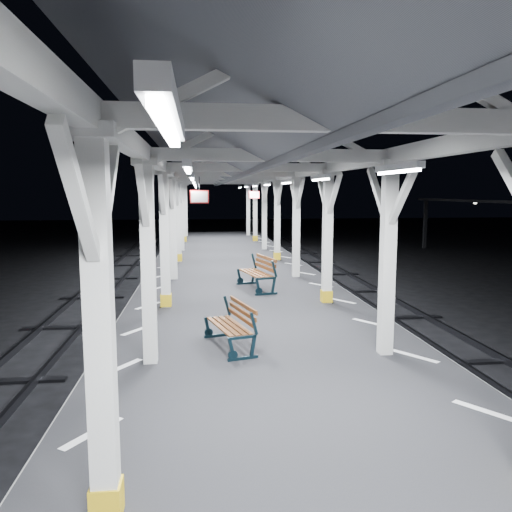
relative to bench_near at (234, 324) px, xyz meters
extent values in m
plane|color=black|center=(0.58, 1.33, -1.43)|extent=(120.00, 120.00, 0.00)
cube|color=black|center=(0.58, 1.33, -0.93)|extent=(6.00, 50.00, 1.00)
cube|color=silver|center=(-1.87, 1.33, -0.43)|extent=(1.00, 48.00, 0.01)
cube|color=silver|center=(3.03, 1.33, -0.43)|extent=(1.00, 48.00, 0.01)
cube|color=#2D2D33|center=(-3.87, 1.33, -1.35)|extent=(0.08, 60.00, 0.16)
cube|color=black|center=(-4.42, 1.33, -1.40)|extent=(2.20, 0.22, 0.06)
cube|color=#2D2D33|center=(5.03, 1.33, -1.35)|extent=(0.08, 60.00, 0.16)
cube|color=#2D2D33|center=(6.13, 1.33, -1.35)|extent=(0.08, 60.00, 0.16)
cube|color=black|center=(5.58, 1.33, -1.40)|extent=(2.20, 0.22, 0.06)
cube|color=silver|center=(-1.42, -4.67, 1.17)|extent=(0.22, 0.22, 3.20)
cube|color=silver|center=(-1.42, -4.67, 2.83)|extent=(0.40, 0.40, 0.12)
cube|color=gold|center=(-1.42, -4.67, -0.25)|extent=(0.26, 0.26, 0.30)
cube|color=silver|center=(-1.42, -4.12, 2.32)|extent=(0.10, 0.99, 0.99)
cube|color=silver|center=(-1.42, -5.22, 2.32)|extent=(0.10, 0.99, 0.99)
cube|color=silver|center=(-1.42, -0.67, 1.17)|extent=(0.22, 0.22, 3.20)
cube|color=silver|center=(-1.42, -0.67, 2.83)|extent=(0.40, 0.40, 0.12)
cube|color=silver|center=(-1.42, -0.12, 2.32)|extent=(0.10, 0.99, 0.99)
cube|color=silver|center=(-1.42, -1.22, 2.32)|extent=(0.10, 0.99, 0.99)
cube|color=silver|center=(-1.42, 3.33, 1.17)|extent=(0.22, 0.22, 3.20)
cube|color=silver|center=(-1.42, 3.33, 2.83)|extent=(0.40, 0.40, 0.12)
cube|color=gold|center=(-1.42, 3.33, -0.25)|extent=(0.26, 0.26, 0.30)
cube|color=silver|center=(-1.42, 3.88, 2.32)|extent=(0.10, 0.99, 0.99)
cube|color=silver|center=(-1.42, 2.78, 2.32)|extent=(0.10, 0.99, 0.99)
cube|color=silver|center=(-1.42, 7.33, 1.17)|extent=(0.22, 0.22, 3.20)
cube|color=silver|center=(-1.42, 7.33, 2.83)|extent=(0.40, 0.40, 0.12)
cube|color=silver|center=(-1.42, 7.88, 2.32)|extent=(0.10, 0.99, 0.99)
cube|color=silver|center=(-1.42, 6.78, 2.32)|extent=(0.10, 0.99, 0.99)
cube|color=silver|center=(-1.42, 11.33, 1.17)|extent=(0.22, 0.22, 3.20)
cube|color=silver|center=(-1.42, 11.33, 2.83)|extent=(0.40, 0.40, 0.12)
cube|color=gold|center=(-1.42, 11.33, -0.25)|extent=(0.26, 0.26, 0.30)
cube|color=silver|center=(-1.42, 11.88, 2.32)|extent=(0.10, 0.99, 0.99)
cube|color=silver|center=(-1.42, 10.78, 2.32)|extent=(0.10, 0.99, 0.99)
cube|color=silver|center=(-1.42, 15.33, 1.17)|extent=(0.22, 0.22, 3.20)
cube|color=silver|center=(-1.42, 15.33, 2.83)|extent=(0.40, 0.40, 0.12)
cube|color=silver|center=(-1.42, 15.88, 2.32)|extent=(0.10, 0.99, 0.99)
cube|color=silver|center=(-1.42, 14.78, 2.32)|extent=(0.10, 0.99, 0.99)
cube|color=silver|center=(-1.42, 19.33, 1.17)|extent=(0.22, 0.22, 3.20)
cube|color=silver|center=(-1.42, 19.33, 2.83)|extent=(0.40, 0.40, 0.12)
cube|color=gold|center=(-1.42, 19.33, -0.25)|extent=(0.26, 0.26, 0.30)
cube|color=silver|center=(-1.42, 19.88, 2.32)|extent=(0.10, 0.99, 0.99)
cube|color=silver|center=(-1.42, 18.78, 2.32)|extent=(0.10, 0.99, 0.99)
cube|color=silver|center=(-1.42, 23.33, 1.17)|extent=(0.22, 0.22, 3.20)
cube|color=silver|center=(-1.42, 23.33, 2.83)|extent=(0.40, 0.40, 0.12)
cube|color=silver|center=(-1.42, 23.88, 2.32)|extent=(0.10, 0.99, 0.99)
cube|color=silver|center=(-1.42, 22.78, 2.32)|extent=(0.10, 0.99, 0.99)
cube|color=silver|center=(2.58, -0.67, 1.17)|extent=(0.22, 0.22, 3.20)
cube|color=silver|center=(2.58, -0.67, 2.83)|extent=(0.40, 0.40, 0.12)
cube|color=silver|center=(2.58, -0.12, 2.32)|extent=(0.10, 0.99, 0.99)
cube|color=silver|center=(2.58, -1.22, 2.32)|extent=(0.10, 0.99, 0.99)
cube|color=silver|center=(2.58, 3.33, 1.17)|extent=(0.22, 0.22, 3.20)
cube|color=silver|center=(2.58, 3.33, 2.83)|extent=(0.40, 0.40, 0.12)
cube|color=gold|center=(2.58, 3.33, -0.25)|extent=(0.26, 0.26, 0.30)
cube|color=silver|center=(2.58, 3.88, 2.32)|extent=(0.10, 0.99, 0.99)
cube|color=silver|center=(2.58, 2.78, 2.32)|extent=(0.10, 0.99, 0.99)
cube|color=silver|center=(2.58, 7.33, 1.17)|extent=(0.22, 0.22, 3.20)
cube|color=silver|center=(2.58, 7.33, 2.83)|extent=(0.40, 0.40, 0.12)
cube|color=silver|center=(2.58, 7.88, 2.32)|extent=(0.10, 0.99, 0.99)
cube|color=silver|center=(2.58, 6.78, 2.32)|extent=(0.10, 0.99, 0.99)
cube|color=silver|center=(2.58, 11.33, 1.17)|extent=(0.22, 0.22, 3.20)
cube|color=silver|center=(2.58, 11.33, 2.83)|extent=(0.40, 0.40, 0.12)
cube|color=gold|center=(2.58, 11.33, -0.25)|extent=(0.26, 0.26, 0.30)
cube|color=silver|center=(2.58, 11.88, 2.32)|extent=(0.10, 0.99, 0.99)
cube|color=silver|center=(2.58, 10.78, 2.32)|extent=(0.10, 0.99, 0.99)
cube|color=silver|center=(2.58, 15.33, 1.17)|extent=(0.22, 0.22, 3.20)
cube|color=silver|center=(2.58, 15.33, 2.83)|extent=(0.40, 0.40, 0.12)
cube|color=silver|center=(2.58, 15.88, 2.32)|extent=(0.10, 0.99, 0.99)
cube|color=silver|center=(2.58, 14.78, 2.32)|extent=(0.10, 0.99, 0.99)
cube|color=silver|center=(2.58, 19.33, 1.17)|extent=(0.22, 0.22, 3.20)
cube|color=silver|center=(2.58, 19.33, 2.83)|extent=(0.40, 0.40, 0.12)
cube|color=gold|center=(2.58, 19.33, -0.25)|extent=(0.26, 0.26, 0.30)
cube|color=silver|center=(2.58, 19.88, 2.32)|extent=(0.10, 0.99, 0.99)
cube|color=silver|center=(2.58, 18.78, 2.32)|extent=(0.10, 0.99, 0.99)
cube|color=silver|center=(2.58, 23.33, 1.17)|extent=(0.22, 0.22, 3.20)
cube|color=silver|center=(2.58, 23.33, 2.83)|extent=(0.40, 0.40, 0.12)
cube|color=silver|center=(2.58, 23.88, 2.32)|extent=(0.10, 0.99, 0.99)
cube|color=silver|center=(2.58, 22.78, 2.32)|extent=(0.10, 0.99, 0.99)
cube|color=silver|center=(-1.42, 1.33, 2.95)|extent=(0.18, 48.00, 0.24)
cube|color=silver|center=(2.58, 1.33, 2.95)|extent=(0.18, 48.00, 0.24)
cube|color=silver|center=(0.58, -4.67, 2.95)|extent=(4.20, 0.14, 0.20)
cube|color=silver|center=(0.58, -0.67, 2.95)|extent=(4.20, 0.14, 0.20)
cube|color=silver|center=(0.58, 3.33, 2.95)|extent=(4.20, 0.14, 0.20)
cube|color=silver|center=(0.58, 7.33, 2.95)|extent=(4.20, 0.14, 0.20)
cube|color=silver|center=(0.58, 11.33, 2.95)|extent=(4.20, 0.14, 0.20)
cube|color=silver|center=(0.58, 15.33, 2.95)|extent=(4.20, 0.14, 0.20)
cube|color=silver|center=(0.58, 19.33, 2.95)|extent=(4.20, 0.14, 0.20)
cube|color=silver|center=(0.58, 23.33, 2.95)|extent=(4.20, 0.14, 0.20)
cube|color=silver|center=(0.58, 1.33, 3.87)|extent=(0.16, 48.00, 0.20)
cube|color=#4B4D53|center=(-0.72, 1.33, 3.49)|extent=(2.80, 49.00, 1.45)
cube|color=#4B4D53|center=(1.88, 1.33, 3.49)|extent=(2.80, 49.00, 1.45)
cube|color=silver|center=(-0.72, -6.67, 2.67)|extent=(0.10, 1.35, 0.08)
cube|color=white|center=(-0.72, -6.67, 2.62)|extent=(0.05, 1.25, 0.05)
cube|color=silver|center=(-0.72, -2.67, 2.67)|extent=(0.10, 1.35, 0.08)
cube|color=white|center=(-0.72, -2.67, 2.62)|extent=(0.05, 1.25, 0.05)
cube|color=silver|center=(-0.72, 1.33, 2.67)|extent=(0.10, 1.35, 0.08)
cube|color=white|center=(-0.72, 1.33, 2.62)|extent=(0.05, 1.25, 0.05)
cube|color=silver|center=(-0.72, 5.33, 2.67)|extent=(0.10, 1.35, 0.08)
cube|color=white|center=(-0.72, 5.33, 2.62)|extent=(0.05, 1.25, 0.05)
cube|color=silver|center=(-0.72, 9.33, 2.67)|extent=(0.10, 1.35, 0.08)
cube|color=white|center=(-0.72, 9.33, 2.62)|extent=(0.05, 1.25, 0.05)
cube|color=silver|center=(-0.72, 13.33, 2.67)|extent=(0.10, 1.35, 0.08)
cube|color=white|center=(-0.72, 13.33, 2.62)|extent=(0.05, 1.25, 0.05)
cube|color=silver|center=(-0.72, 17.33, 2.67)|extent=(0.10, 1.35, 0.08)
cube|color=white|center=(-0.72, 17.33, 2.62)|extent=(0.05, 1.25, 0.05)
cube|color=silver|center=(-0.72, 21.33, 2.67)|extent=(0.10, 1.35, 0.08)
cube|color=white|center=(-0.72, 21.33, 2.62)|extent=(0.05, 1.25, 0.05)
cube|color=silver|center=(1.88, -2.67, 2.67)|extent=(0.10, 1.35, 0.08)
cube|color=white|center=(1.88, -2.67, 2.62)|extent=(0.05, 1.25, 0.05)
cube|color=silver|center=(1.88, 1.33, 2.67)|extent=(0.10, 1.35, 0.08)
cube|color=white|center=(1.88, 1.33, 2.62)|extent=(0.05, 1.25, 0.05)
cube|color=silver|center=(1.88, 5.33, 2.67)|extent=(0.10, 1.35, 0.08)
cube|color=white|center=(1.88, 5.33, 2.62)|extent=(0.05, 1.25, 0.05)
cube|color=silver|center=(1.88, 9.33, 2.67)|extent=(0.10, 1.35, 0.08)
cube|color=white|center=(1.88, 9.33, 2.62)|extent=(0.05, 1.25, 0.05)
cube|color=silver|center=(1.88, 13.33, 2.67)|extent=(0.10, 1.35, 0.08)
cube|color=white|center=(1.88, 13.33, 2.62)|extent=(0.05, 1.25, 0.05)
cube|color=silver|center=(1.88, 17.33, 2.67)|extent=(0.10, 1.35, 0.08)
cube|color=white|center=(1.88, 17.33, 2.62)|extent=(0.05, 1.25, 0.05)
cube|color=silver|center=(1.88, 21.33, 2.67)|extent=(0.10, 1.35, 0.08)
cube|color=white|center=(1.88, 21.33, 2.62)|extent=(0.05, 1.25, 0.05)
cylinder|color=black|center=(-0.57, 4.86, 2.59)|extent=(0.02, 0.02, 0.36)
cube|color=red|center=(-0.57, 4.86, 2.23)|extent=(0.50, 0.03, 0.35)
cube|color=white|center=(-0.57, 4.86, 2.23)|extent=(0.44, 0.04, 0.29)
cylinder|color=black|center=(1.97, 14.30, 2.59)|extent=(0.02, 0.02, 0.36)
cube|color=red|center=(1.97, 14.30, 2.23)|extent=(0.50, 0.03, 0.35)
cube|color=white|center=(1.97, 14.30, 2.23)|extent=(0.44, 0.05, 0.29)
cube|color=black|center=(14.58, 23.33, 0.22)|extent=(0.20, 0.20, 3.30)
sphere|color=silver|center=(14.58, 17.33, 1.79)|extent=(0.20, 0.20, 0.20)
sphere|color=silver|center=(14.58, 23.33, 1.79)|extent=(0.20, 0.20, 0.20)
cube|color=black|center=(0.10, -0.72, -0.40)|extent=(0.53, 0.19, 0.05)
cube|color=black|center=(-0.09, -0.77, -0.22)|extent=(0.15, 0.08, 0.42)
cube|color=black|center=(0.28, -0.67, -0.22)|extent=(0.13, 0.08, 0.42)
cube|color=black|center=(0.29, -0.67, 0.17)|extent=(0.15, 0.08, 0.39)
cube|color=black|center=(-0.27, 0.67, -0.40)|extent=(0.53, 0.19, 0.05)
cube|color=black|center=(-0.46, 0.62, -0.22)|extent=(0.15, 0.08, 0.42)
cube|color=black|center=(-0.09, 0.72, -0.22)|extent=(0.13, 0.08, 0.42)
cube|color=black|center=(-0.08, 0.72, 0.17)|extent=(0.15, 0.08, 0.39)
cube|color=brown|center=(-0.26, -0.07, -0.03)|extent=(0.43, 1.34, 0.03)
cube|color=brown|center=(-0.14, -0.04, -0.03)|extent=(0.43, 1.34, 0.03)
cube|color=brown|center=(-0.03, -0.01, -0.03)|extent=(0.43, 1.34, 0.03)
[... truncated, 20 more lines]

